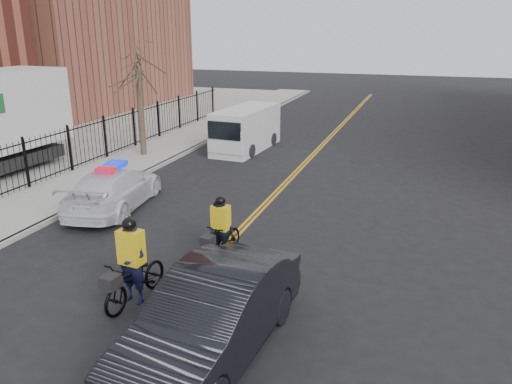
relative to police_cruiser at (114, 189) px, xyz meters
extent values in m
plane|color=black|center=(4.77, -3.38, -0.71)|extent=(120.00, 120.00, 0.00)
cube|color=#C08A16|center=(4.69, 4.62, -0.71)|extent=(0.10, 60.00, 0.01)
cube|color=#C08A16|center=(4.85, 4.62, -0.71)|extent=(0.10, 60.00, 0.01)
cube|color=gray|center=(-2.73, 4.62, -0.64)|extent=(3.00, 60.00, 0.15)
cube|color=gray|center=(-1.23, 4.62, -0.64)|extent=(0.20, 60.00, 0.15)
cube|color=brown|center=(-18.23, 20.62, 6.29)|extent=(14.00, 18.00, 14.00)
cylinder|color=#372920|center=(-2.83, 6.62, 1.44)|extent=(0.28, 0.28, 4.00)
imported|color=silver|center=(0.00, 0.00, -0.01)|extent=(2.76, 5.12, 1.41)
cube|color=#0C26CC|center=(0.00, 0.00, 0.78)|extent=(0.80, 1.37, 0.16)
imported|color=black|center=(6.44, -6.39, 0.13)|extent=(2.16, 5.21, 1.68)
cube|color=silver|center=(1.27, 9.78, 0.34)|extent=(2.17, 5.07, 2.11)
cube|color=silver|center=(1.12, 7.63, 0.16)|extent=(1.84, 0.85, 1.10)
cube|color=black|center=(1.10, 7.26, 0.71)|extent=(1.66, 0.20, 0.83)
cylinder|color=black|center=(0.30, 8.38, -0.39)|extent=(0.27, 0.66, 0.64)
cylinder|color=black|center=(2.04, 8.26, -0.39)|extent=(0.27, 0.66, 0.64)
cylinder|color=black|center=(0.50, 11.31, -0.39)|extent=(0.27, 0.66, 0.64)
cylinder|color=black|center=(2.24, 11.19, -0.39)|extent=(0.27, 0.66, 0.64)
cylinder|color=black|center=(-7.02, 4.23, -0.13)|extent=(0.13, 0.13, 1.16)
imported|color=black|center=(3.97, -5.12, -0.17)|extent=(0.94, 2.13, 1.09)
imported|color=black|center=(3.97, -5.12, 0.22)|extent=(0.72, 0.52, 1.86)
cube|color=yellow|center=(3.97, -5.12, 0.63)|extent=(0.57, 0.42, 0.78)
sphere|color=black|center=(3.97, -5.12, 1.16)|extent=(0.31, 0.31, 0.31)
cube|color=black|center=(3.89, -5.84, 0.13)|extent=(0.38, 0.42, 0.29)
imported|color=black|center=(4.95, -2.38, -0.19)|extent=(0.78, 1.78, 1.04)
imported|color=black|center=(4.95, -2.38, 0.09)|extent=(0.87, 0.73, 1.60)
cube|color=yellow|center=(4.95, -2.38, 0.44)|extent=(0.50, 0.39, 0.67)
sphere|color=black|center=(4.95, -2.38, 0.90)|extent=(0.27, 0.27, 0.27)
cube|color=black|center=(4.84, -2.99, 0.01)|extent=(0.34, 0.38, 0.25)
camera|label=1|loc=(9.81, -13.72, 5.20)|focal=35.00mm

